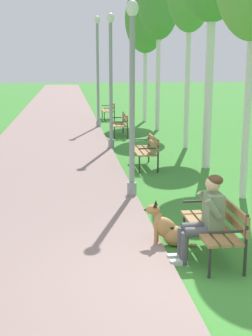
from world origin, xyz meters
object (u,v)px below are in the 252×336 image
birch_tree_fifth (159,2)px  lamp_post_near (132,99)px  birch_tree_sixth (145,19)px  park_bench_furthest (109,109)px  lamp_post_mid (111,80)px  lamp_post_far (98,71)px  person_seated_on_near_bench (205,215)px  park_bench_mid (147,148)px  dog_shepherd (168,229)px  park_bench_far (120,123)px  park_bench_near (216,223)px

birch_tree_fifth → lamp_post_near: bearing=-103.8°
lamp_post_near → birch_tree_sixth: (2.34, 12.70, 2.62)m
park_bench_furthest → lamp_post_mid: lamp_post_mid is taller
park_bench_furthest → lamp_post_far: size_ratio=0.32×
person_seated_on_near_bench → lamp_post_near: size_ratio=0.32×
park_bench_furthest → birch_tree_fifth: 6.21m
park_bench_mid → lamp_post_far: size_ratio=0.32×
park_bench_furthest → dog_shepherd: (-0.55, -16.34, -0.25)m
park_bench_far → lamp_post_far: 3.21m
park_bench_mid → lamp_post_far: 8.28m
park_bench_mid → park_bench_far: same height
dog_shepherd → park_bench_mid: bearing=83.9°
dog_shepherd → birch_tree_fifth: birch_tree_fifth is taller
birch_tree_fifth → park_bench_furthest: bearing=113.2°
birch_tree_fifth → person_seated_on_near_bench: bearing=-97.9°
lamp_post_near → lamp_post_far: (0.01, 10.80, 0.35)m
park_bench_furthest → lamp_post_mid: (-0.64, -7.88, 1.69)m
park_bench_far → park_bench_furthest: same height
lamp_post_far → birch_tree_fifth: 3.75m
park_bench_mid → lamp_post_far: lamp_post_far is taller
park_bench_furthest → park_bench_far: bearing=-90.5°
park_bench_far → birch_tree_fifth: (1.70, 1.41, 4.56)m
park_bench_far → birch_tree_sixth: (1.66, 4.41, 4.15)m
park_bench_near → park_bench_mid: bearing=90.1°
lamp_post_far → birch_tree_sixth: 3.77m
lamp_post_mid → park_bench_furthest: bearing=85.4°
person_seated_on_near_bench → birch_tree_fifth: 13.93m
park_bench_mid → park_bench_furthest: size_ratio=1.00×
birch_tree_fifth → lamp_post_mid: bearing=-119.7°
park_bench_near → person_seated_on_near_bench: bearing=-147.6°
park_bench_mid → lamp_post_near: size_ratio=0.38×
birch_tree_fifth → birch_tree_sixth: bearing=90.8°
park_bench_mid → lamp_post_mid: size_ratio=0.35×
park_bench_far → birch_tree_sixth: bearing=69.4°
lamp_post_mid → park_bench_mid: bearing=-76.8°
person_seated_on_near_bench → lamp_post_far: lamp_post_far is taller
dog_shepherd → birch_tree_sixth: size_ratio=0.13×
park_bench_far → dog_shepherd: bearing=-92.6°
park_bench_far → birch_tree_sixth: 6.28m
lamp_post_near → birch_tree_fifth: (2.39, 9.70, 3.03)m
park_bench_mid → lamp_post_mid: (-0.68, 2.91, 1.69)m
person_seated_on_near_bench → birch_tree_fifth: (1.81, 13.10, 4.39)m
park_bench_furthest → lamp_post_near: lamp_post_near is taller
lamp_post_near → park_bench_furthest: bearing=86.9°
park_bench_near → person_seated_on_near_bench: size_ratio=1.20×
dog_shepherd → lamp_post_near: 3.30m
lamp_post_far → park_bench_furthest: bearing=75.4°
park_bench_furthest → dog_shepherd: size_ratio=1.84×
lamp_post_mid → lamp_post_far: lamp_post_far is taller
lamp_post_mid → park_bench_far: bearing=77.2°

